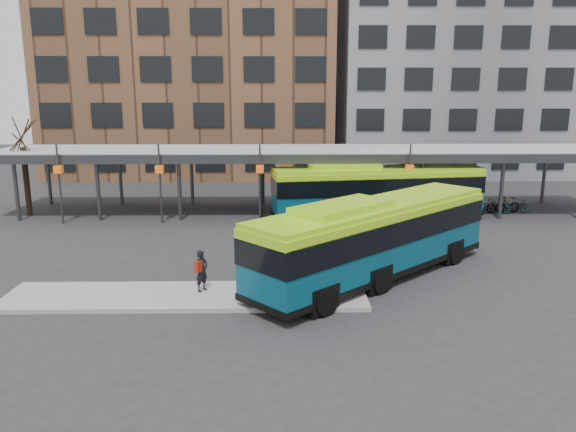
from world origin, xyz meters
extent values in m
plane|color=#28282B|center=(0.00, 0.00, 0.00)|extent=(120.00, 120.00, 0.00)
cube|color=gray|center=(-5.50, -3.00, 0.09)|extent=(14.00, 3.00, 0.18)
cube|color=#999B9E|center=(0.00, 13.00, 4.00)|extent=(40.00, 6.00, 0.35)
cube|color=#383A3D|center=(0.00, 10.00, 3.85)|extent=(40.00, 0.15, 0.55)
cylinder|color=#383A3D|center=(-18.00, 10.50, 1.90)|extent=(0.24, 0.24, 3.80)
cylinder|color=#383A3D|center=(-18.00, 15.50, 1.90)|extent=(0.24, 0.24, 3.80)
cylinder|color=#383A3D|center=(-13.00, 10.50, 1.90)|extent=(0.24, 0.24, 3.80)
cylinder|color=#383A3D|center=(-13.00, 15.50, 1.90)|extent=(0.24, 0.24, 3.80)
cylinder|color=#383A3D|center=(-8.00, 10.50, 1.90)|extent=(0.24, 0.24, 3.80)
cylinder|color=#383A3D|center=(-8.00, 15.50, 1.90)|extent=(0.24, 0.24, 3.80)
cylinder|color=#383A3D|center=(-3.00, 10.50, 1.90)|extent=(0.24, 0.24, 3.80)
cylinder|color=#383A3D|center=(-3.00, 15.50, 1.90)|extent=(0.24, 0.24, 3.80)
cylinder|color=#383A3D|center=(2.00, 10.50, 1.90)|extent=(0.24, 0.24, 3.80)
cylinder|color=#383A3D|center=(2.00, 15.50, 1.90)|extent=(0.24, 0.24, 3.80)
cylinder|color=#383A3D|center=(7.00, 10.50, 1.90)|extent=(0.24, 0.24, 3.80)
cylinder|color=#383A3D|center=(7.00, 15.50, 1.90)|extent=(0.24, 0.24, 3.80)
cylinder|color=#383A3D|center=(12.00, 10.50, 1.90)|extent=(0.24, 0.24, 3.80)
cylinder|color=#383A3D|center=(12.00, 15.50, 1.90)|extent=(0.24, 0.24, 3.80)
cylinder|color=#383A3D|center=(17.00, 15.50, 1.90)|extent=(0.24, 0.24, 3.80)
cylinder|color=#383A3D|center=(-15.00, 9.70, 2.40)|extent=(0.12, 0.12, 4.80)
cube|color=#EC5B0D|center=(-15.00, 9.70, 3.30)|extent=(0.45, 0.45, 0.45)
cylinder|color=#383A3D|center=(-9.00, 9.70, 2.40)|extent=(0.12, 0.12, 4.80)
cube|color=#EC5B0D|center=(-9.00, 9.70, 3.30)|extent=(0.45, 0.45, 0.45)
cylinder|color=#383A3D|center=(-3.00, 9.70, 2.40)|extent=(0.12, 0.12, 4.80)
cube|color=#EC5B0D|center=(-3.00, 9.70, 3.30)|extent=(0.45, 0.45, 0.45)
cylinder|color=#383A3D|center=(6.00, 9.70, 2.40)|extent=(0.12, 0.12, 4.80)
cube|color=#EC5B0D|center=(6.00, 9.70, 3.30)|extent=(0.45, 0.45, 0.45)
cylinder|color=black|center=(-18.00, 12.00, 2.20)|extent=(0.36, 0.36, 4.40)
cylinder|color=black|center=(-17.90, 12.00, 4.80)|extent=(0.08, 1.63, 1.59)
cylinder|color=black|center=(-18.00, 12.10, 4.80)|extent=(1.63, 0.13, 1.59)
cylinder|color=black|center=(-18.10, 11.99, 4.80)|extent=(0.15, 1.63, 1.59)
cylinder|color=black|center=(-18.00, 11.90, 4.80)|extent=(1.63, 0.10, 1.59)
cube|color=brown|center=(-10.00, 32.00, 11.00)|extent=(26.00, 14.00, 22.00)
cube|color=slate|center=(16.00, 32.00, 10.00)|extent=(24.00, 14.00, 20.00)
cube|color=#08455C|center=(2.23, -0.72, 1.73)|extent=(11.36, 10.78, 2.70)
cube|color=black|center=(2.23, -0.72, 2.27)|extent=(11.45, 10.87, 1.03)
cube|color=#9DDE16|center=(2.23, -0.72, 3.19)|extent=(11.29, 10.70, 0.22)
cube|color=#9DDE16|center=(0.64, -2.19, 3.40)|extent=(4.50, 4.36, 0.38)
cube|color=black|center=(2.23, -0.72, 0.51)|extent=(11.46, 10.87, 0.26)
cylinder|color=black|center=(6.30, 1.24, 0.54)|extent=(1.01, 0.97, 1.08)
cylinder|color=black|center=(4.51, 3.18, 0.54)|extent=(1.01, 0.97, 1.08)
cylinder|color=black|center=(2.17, -2.57, 0.54)|extent=(1.01, 0.97, 1.08)
cylinder|color=black|center=(0.38, -0.63, 0.54)|extent=(1.01, 0.97, 1.08)
cylinder|color=black|center=(-0.22, -4.77, 0.54)|extent=(1.01, 0.97, 1.08)
cylinder|color=black|center=(-2.00, -2.83, 0.54)|extent=(1.01, 0.97, 1.08)
cube|color=#08455C|center=(4.21, 10.45, 1.72)|extent=(13.12, 4.56, 2.68)
cube|color=black|center=(4.21, 10.45, 2.25)|extent=(13.18, 4.63, 1.02)
cube|color=#9DDE16|center=(4.21, 10.45, 3.16)|extent=(13.10, 4.45, 0.21)
cube|color=#9DDE16|center=(2.09, 10.13, 3.38)|extent=(4.53, 2.54, 0.38)
cube|color=black|center=(4.21, 10.45, 0.50)|extent=(13.19, 4.63, 0.26)
cylinder|color=black|center=(8.65, 9.79, 0.54)|extent=(1.11, 0.48, 1.07)
cylinder|color=black|center=(8.26, 12.38, 0.54)|extent=(1.11, 0.48, 1.07)
cylinder|color=black|center=(3.13, 8.97, 0.54)|extent=(1.11, 0.48, 1.07)
cylinder|color=black|center=(2.74, 11.55, 0.54)|extent=(1.11, 0.48, 1.07)
cylinder|color=black|center=(-0.05, 8.49, 0.54)|extent=(1.11, 0.48, 1.07)
cylinder|color=black|center=(-0.44, 11.08, 0.54)|extent=(1.11, 0.48, 1.07)
imported|color=black|center=(-4.91, -2.63, 1.01)|extent=(0.67, 0.73, 1.66)
cube|color=maroon|center=(-5.01, -2.78, 1.23)|extent=(0.32, 0.36, 0.44)
imported|color=slate|center=(11.01, 12.39, 0.42)|extent=(1.65, 0.73, 0.84)
imported|color=slate|center=(11.60, 12.22, 0.48)|extent=(1.66, 0.69, 0.97)
imported|color=slate|center=(12.45, 12.18, 0.48)|extent=(1.92, 0.98, 0.96)
imported|color=slate|center=(13.23, 12.31, 0.52)|extent=(1.77, 0.73, 1.03)
imported|color=slate|center=(13.81, 12.29, 0.45)|extent=(1.73, 0.63, 0.90)
camera|label=1|loc=(-1.87, -23.67, 7.98)|focal=35.00mm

